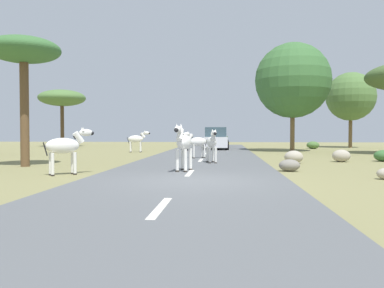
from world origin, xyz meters
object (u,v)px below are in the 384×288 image
Objects in this scene: bush_3 at (313,145)px; rock_0 at (289,165)px; car_0 at (217,138)px; tree_6 at (24,54)px; rock_1 at (294,157)px; zebra_4 at (66,146)px; zebra_2 at (137,139)px; tree_3 at (293,81)px; zebra_0 at (183,143)px; car_1 at (216,139)px; bush_1 at (384,156)px; tree_4 at (62,98)px; zebra_1 at (212,143)px; tree_7 at (351,97)px; rock_2 at (341,156)px.

rock_0 is at bearing -104.62° from bush_3.
tree_6 is (-7.39, -21.71, 3.75)m from car_0.
rock_1 reaches higher than rock_0.
zebra_4 is 5.53m from tree_6.
zebra_2 is at bearing 80.06° from tree_6.
rock_0 is (-2.61, -14.92, -4.93)m from tree_3.
tree_3 is 9.49× the size of rock_1.
zebra_0 is 0.22× the size of tree_3.
car_1 is 4.77× the size of bush_1.
zebra_0 is 2.09× the size of rock_1.
tree_4 is 5.25× the size of bush_3.
zebra_1 is at bearing -115.85° from bush_3.
tree_3 reaches higher than rock_1.
car_0 reaches higher than zebra_2.
car_1 is at bearing 105.88° from rock_1.
zebra_4 reaches higher than zebra_2.
tree_7 is (26.98, -0.41, -0.07)m from tree_4.
zebra_0 is 0.32× the size of tree_4.
zebra_2 is 0.21× the size of tree_3.
car_1 is (4.50, 18.91, -0.09)m from zebra_4.
zebra_0 is 0.33× the size of tree_6.
car_0 reaches higher than zebra_4.
tree_3 is at bearing -57.92° from car_0.
zebra_4 is 0.29× the size of tree_4.
zebra_0 is at bearing -58.72° from tree_4.
tree_3 reaches higher than zebra_0.
bush_1 is at bearing -36.87° from tree_4.
car_0 is 19.18m from rock_2.
zebra_4 is 1.72× the size of bush_1.
tree_4 is 1.05× the size of tree_6.
zebra_1 reaches higher than rock_2.
car_1 is 16.41m from tree_4.
car_0 is at bearing 157.71° from bush_3.
car_0 is 23.23m from tree_6.
zebra_1 reaches higher than bush_3.
zebra_4 is at bearing -151.27° from bush_1.
zebra_2 is at bearing -62.31° from zebra_0.
car_0 is at bearing 177.35° from tree_7.
zebra_2 is 12.93m from rock_1.
tree_4 reaches higher than car_1.
zebra_0 is 3.89m from zebra_1.
zebra_2 reaches higher than bush_1.
tree_3 is (10.14, 16.71, 4.21)m from zebra_4.
tree_4 is 28.11m from rock_2.
tree_3 is (11.03, 2.16, 4.24)m from zebra_2.
tree_7 reaches higher than car_0.
bush_1 is at bearing -176.40° from zebra_1.
car_1 is at bearing -156.74° from tree_7.
tree_7 reaches higher than rock_1.
tree_3 reaches higher than bush_3.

